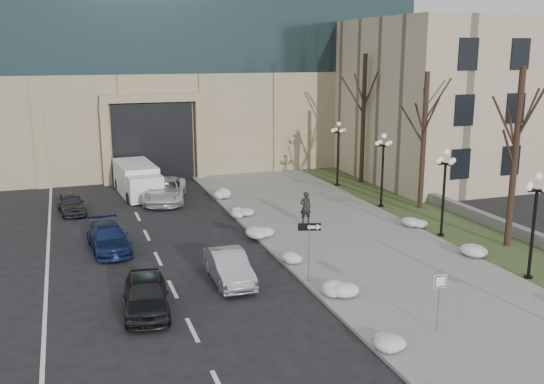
{
  "coord_description": "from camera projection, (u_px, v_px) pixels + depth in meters",
  "views": [
    {
      "loc": [
        -10.31,
        -13.75,
        9.75
      ],
      "look_at": [
        -1.63,
        11.38,
        3.5
      ],
      "focal_mm": 40.0,
      "sensor_mm": 36.0,
      "label": 1
    }
  ],
  "objects": [
    {
      "name": "ground",
      "position": [
        447.0,
        383.0,
        18.16
      ],
      "size": [
        160.0,
        160.0,
        0.0
      ],
      "primitive_type": "plane",
      "color": "black",
      "rests_on": "ground"
    },
    {
      "name": "box_truck",
      "position": [
        138.0,
        180.0,
        41.72
      ],
      "size": [
        2.73,
        6.72,
        2.09
      ],
      "rotation": [
        0.0,
        0.0,
        0.07
      ],
      "color": "silver",
      "rests_on": "ground"
    },
    {
      "name": "tree_mid",
      "position": [
        425.0,
        122.0,
        36.8
      ],
      "size": [
        3.2,
        3.2,
        8.5
      ],
      "color": "black",
      "rests_on": "ground"
    },
    {
      "name": "one_way_sign",
      "position": [
        313.0,
        234.0,
        25.35
      ],
      "size": [
        0.99,
        0.46,
        2.7
      ],
      "rotation": [
        0.0,
        0.0,
        -0.29
      ],
      "color": "slate",
      "rests_on": "ground"
    },
    {
      "name": "pedestrian",
      "position": [
        306.0,
        207.0,
        34.42
      ],
      "size": [
        0.68,
        0.47,
        1.81
      ],
      "primitive_type": "imported",
      "rotation": [
        0.0,
        0.0,
        3.09
      ],
      "color": "black",
      "rests_on": "sidewalk"
    },
    {
      "name": "grass_strip",
      "position": [
        451.0,
        226.0,
        34.2
      ],
      "size": [
        4.0,
        40.0,
        0.1
      ],
      "primitive_type": "cube",
      "color": "#384A25",
      "rests_on": "ground"
    },
    {
      "name": "lamppost_d",
      "position": [
        338.0,
        145.0,
        43.55
      ],
      "size": [
        1.18,
        1.18,
        4.76
      ],
      "color": "black",
      "rests_on": "ground"
    },
    {
      "name": "snow_clump_g",
      "position": [
        222.0,
        194.0,
        40.61
      ],
      "size": [
        1.1,
        1.6,
        0.36
      ],
      "primitive_type": "ellipsoid",
      "color": "white",
      "rests_on": "sidewalk"
    },
    {
      "name": "snow_clump_j",
      "position": [
        413.0,
        223.0,
        33.83
      ],
      "size": [
        1.1,
        1.6,
        0.36
      ],
      "primitive_type": "ellipsoid",
      "color": "white",
      "rests_on": "sidewalk"
    },
    {
      "name": "tree_far",
      "position": [
        364.0,
        101.0,
        44.01
      ],
      "size": [
        3.2,
        3.2,
        9.5
      ],
      "color": "black",
      "rests_on": "ground"
    },
    {
      "name": "car_c",
      "position": [
        109.0,
        238.0,
        30.08
      ],
      "size": [
        2.13,
        4.52,
        1.27
      ],
      "primitive_type": "imported",
      "rotation": [
        0.0,
        0.0,
        0.08
      ],
      "color": "navy",
      "rests_on": "ground"
    },
    {
      "name": "car_e",
      "position": [
        72.0,
        203.0,
        36.98
      ],
      "size": [
        1.8,
        3.72,
        1.22
      ],
      "primitive_type": "imported",
      "rotation": [
        0.0,
        0.0,
        0.1
      ],
      "color": "#2F2F34",
      "rests_on": "ground"
    },
    {
      "name": "stone_wall",
      "position": [
        460.0,
        209.0,
        36.61
      ],
      "size": [
        0.5,
        30.0,
        0.7
      ],
      "primitive_type": "cube",
      "color": "slate",
      "rests_on": "ground"
    },
    {
      "name": "snow_clump_c",
      "position": [
        336.0,
        289.0,
        24.55
      ],
      "size": [
        1.1,
        1.6,
        0.36
      ],
      "primitive_type": "ellipsoid",
      "color": "white",
      "rests_on": "sidewalk"
    },
    {
      "name": "car_a",
      "position": [
        146.0,
        294.0,
        22.96
      ],
      "size": [
        2.08,
        4.3,
        1.42
      ],
      "primitive_type": "imported",
      "rotation": [
        0.0,
        0.0,
        -0.1
      ],
      "color": "black",
      "rests_on": "ground"
    },
    {
      "name": "snow_clump_e",
      "position": [
        260.0,
        232.0,
        32.27
      ],
      "size": [
        1.1,
        1.6,
        0.36
      ],
      "primitive_type": "ellipsoid",
      "color": "white",
      "rests_on": "sidewalk"
    },
    {
      "name": "sidewalk",
      "position": [
        347.0,
        237.0,
        32.14
      ],
      "size": [
        9.0,
        40.0,
        0.12
      ],
      "primitive_type": "cube",
      "color": "gray",
      "rests_on": "ground"
    },
    {
      "name": "classical_building",
      "position": [
        478.0,
        97.0,
        49.52
      ],
      "size": [
        22.0,
        18.12,
        12.0
      ],
      "color": "tan",
      "rests_on": "ground"
    },
    {
      "name": "lamppost_c",
      "position": [
        383.0,
        160.0,
        37.57
      ],
      "size": [
        1.18,
        1.18,
        4.76
      ],
      "color": "black",
      "rests_on": "ground"
    },
    {
      "name": "car_d",
      "position": [
        165.0,
        190.0,
        39.69
      ],
      "size": [
        3.77,
        5.96,
        1.53
      ],
      "primitive_type": "imported",
      "rotation": [
        0.0,
        0.0,
        -0.24
      ],
      "color": "silver",
      "rests_on": "ground"
    },
    {
      "name": "lamppost_b",
      "position": [
        444.0,
        181.0,
        31.59
      ],
      "size": [
        1.18,
        1.18,
        4.76
      ],
      "color": "black",
      "rests_on": "ground"
    },
    {
      "name": "snow_clump_f",
      "position": [
        240.0,
        212.0,
        36.17
      ],
      "size": [
        1.1,
        1.6,
        0.36
      ],
      "primitive_type": "ellipsoid",
      "color": "white",
      "rests_on": "sidewalk"
    },
    {
      "name": "car_b",
      "position": [
        229.0,
        267.0,
        25.93
      ],
      "size": [
        1.49,
        4.14,
        1.36
      ],
      "primitive_type": "imported",
      "rotation": [
        0.0,
        0.0,
        -0.01
      ],
      "color": "#A5A7AD",
      "rests_on": "ground"
    },
    {
      "name": "lamppost_a",
      "position": [
        535.0,
        212.0,
        25.61
      ],
      "size": [
        1.18,
        1.18,
        4.76
      ],
      "color": "black",
      "rests_on": "ground"
    },
    {
      "name": "tree_near",
      "position": [
        517.0,
        133.0,
        29.36
      ],
      "size": [
        3.2,
        3.2,
        9.0
      ],
      "color": "black",
      "rests_on": "ground"
    },
    {
      "name": "snow_clump_i",
      "position": [
        466.0,
        250.0,
        29.26
      ],
      "size": [
        1.1,
        1.6,
        0.36
      ],
      "primitive_type": "ellipsoid",
      "color": "white",
      "rests_on": "sidewalk"
    },
    {
      "name": "snow_clump_d",
      "position": [
        291.0,
        258.0,
        28.26
      ],
      "size": [
        1.1,
        1.6,
        0.36
      ],
      "primitive_type": "ellipsoid",
      "color": "white",
      "rests_on": "sidewalk"
    },
    {
      "name": "snow_clump_b",
      "position": [
        385.0,
        345.0,
        19.91
      ],
      "size": [
        1.1,
        1.6,
        0.36
      ],
      "primitive_type": "ellipsoid",
      "color": "white",
      "rests_on": "sidewalk"
    },
    {
      "name": "keep_sign",
      "position": [
        439.0,
        291.0,
        20.96
      ],
      "size": [
        0.47,
        0.12,
        2.2
      ],
      "rotation": [
        0.0,
        0.0,
        -0.15
      ],
      "color": "slate",
      "rests_on": "ground"
    },
    {
      "name": "curb",
      "position": [
        267.0,
        246.0,
        30.7
      ],
      "size": [
        0.3,
        40.0,
        0.14
      ],
      "primitive_type": "cube",
      "color": "gray",
      "rests_on": "ground"
    }
  ]
}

